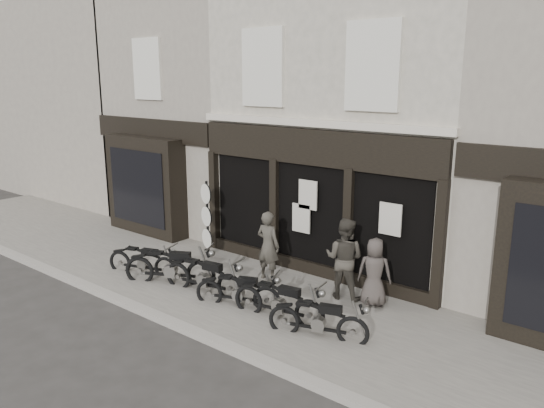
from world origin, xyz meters
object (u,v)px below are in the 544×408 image
Objects in this scene: man_left at (268,246)px; advert_sign_post at (207,222)px; motorcycle_1 at (171,270)px; motorcycle_0 at (143,263)px; motorcycle_4 at (279,305)px; man_centre at (344,258)px; motorcycle_2 at (204,280)px; motorcycle_3 at (239,294)px; man_right at (374,272)px; motorcycle_5 at (319,323)px.

man_left is 2.50m from advert_sign_post.
motorcycle_1 is 1.22× the size of man_left.
motorcycle_0 is at bearing -82.03° from advert_sign_post.
motorcycle_4 is (3.35, 0.13, -0.04)m from motorcycle_1.
man_centre reaches higher than man_left.
motorcycle_0 is 0.91× the size of motorcycle_1.
motorcycle_0 is at bearing 29.18° from man_left.
motorcycle_0 is 4.43m from motorcycle_4.
motorcycle_2 reaches higher than motorcycle_4.
man_right reaches higher than motorcycle_3.
man_right is 5.33m from advert_sign_post.
motorcycle_4 is 1.22× the size of man_left.
advert_sign_post is at bearing 124.71° from motorcycle_2.
man_centre is at bearing -17.17° from man_right.
man_centre is (2.10, 0.22, 0.07)m from man_left.
motorcycle_1 is 1.00× the size of motorcycle_4.
motorcycle_0 is at bearing 172.67° from motorcycle_4.
motorcycle_4 reaches higher than motorcycle_5.
motorcycle_5 is (5.55, -0.01, 0.00)m from motorcycle_0.
motorcycle_3 is at bearing -15.62° from advert_sign_post.
advert_sign_post reaches higher than motorcycle_3.
motorcycle_4 is (1.12, 0.06, 0.03)m from motorcycle_3.
man_centre reaches higher than motorcycle_5.
man_left reaches higher than motorcycle_1.
motorcycle_5 is 1.12× the size of man_left.
motorcycle_3 is 1.07× the size of man_left.
man_right is at bearing 174.57° from man_centre.
motorcycle_2 is (2.15, 0.14, 0.04)m from motorcycle_0.
motorcycle_0 is at bearing 153.00° from motorcycle_1.
man_right is at bearing 17.33° from motorcycle_3.
man_centre reaches higher than motorcycle_4.
man_left reaches higher than man_right.
motorcycle_2 is 2.28m from motorcycle_4.
man_centre is 4.58m from advert_sign_post.
motorcycle_0 is 0.85× the size of advert_sign_post.
man_right reaches higher than motorcycle_1.
motorcycle_0 is 0.88× the size of motorcycle_2.
motorcycle_0 is 0.99× the size of motorcycle_5.
motorcycle_2 is at bearing -22.48° from motorcycle_1.
motorcycle_2 is at bearing 170.97° from motorcycle_4.
advert_sign_post reaches higher than man_right.
man_right is at bearing 19.19° from motorcycle_2.
motorcycle_4 is at bearing -8.83° from motorcycle_2.
motorcycle_5 is (2.25, -0.10, 0.01)m from motorcycle_3.
motorcycle_0 is 6.04m from man_right.
motorcycle_5 is at bearing -24.70° from motorcycle_3.
motorcycle_2 is at bearing 155.38° from motorcycle_3.
man_left is at bearing 126.03° from motorcycle_4.
man_left is 1.14× the size of man_right.
motorcycle_0 is 2.15m from motorcycle_2.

